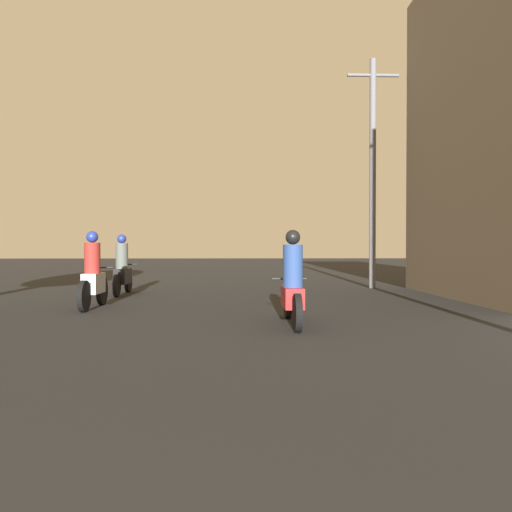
# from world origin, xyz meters

# --- Properties ---
(motorcycle_red) EXTENTS (0.60, 2.07, 1.54)m
(motorcycle_red) POSITION_xyz_m (1.75, 8.39, 0.61)
(motorcycle_red) COLOR black
(motorcycle_red) RESTS_ON ground_plane
(motorcycle_silver) EXTENTS (0.60, 1.89, 1.60)m
(motorcycle_silver) POSITION_xyz_m (-2.14, 10.72, 0.64)
(motorcycle_silver) COLOR black
(motorcycle_silver) RESTS_ON ground_plane
(motorcycle_black) EXTENTS (0.60, 1.93, 1.61)m
(motorcycle_black) POSITION_xyz_m (-2.25, 13.76, 0.64)
(motorcycle_black) COLOR black
(motorcycle_black) RESTS_ON ground_plane
(utility_pole_far) EXTENTS (1.60, 0.20, 7.09)m
(utility_pole_far) POSITION_xyz_m (5.02, 15.67, 3.71)
(utility_pole_far) COLOR slate
(utility_pole_far) RESTS_ON ground_plane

